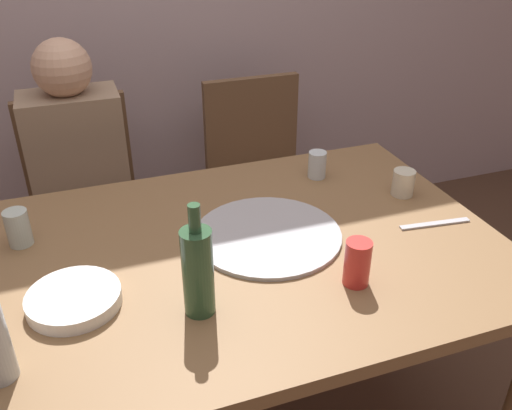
{
  "coord_description": "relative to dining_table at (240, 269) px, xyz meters",
  "views": [
    {
      "loc": [
        -0.38,
        -1.21,
        1.61
      ],
      "look_at": [
        0.09,
        0.12,
        0.8
      ],
      "focal_mm": 38.6,
      "sensor_mm": 36.0,
      "label": 1
    }
  ],
  "objects": [
    {
      "name": "table_knife",
      "position": [
        0.58,
        -0.08,
        0.08
      ],
      "size": [
        0.22,
        0.05,
        0.01
      ],
      "primitive_type": "cube",
      "rotation": [
        0.0,
        0.0,
        6.17
      ],
      "color": "#B7B7BC",
      "rests_on": "dining_table"
    },
    {
      "name": "soda_can",
      "position": [
        0.23,
        -0.25,
        0.14
      ],
      "size": [
        0.07,
        0.07,
        0.12
      ],
      "primitive_type": "cylinder",
      "color": "red",
      "rests_on": "dining_table"
    },
    {
      "name": "tumbler_near",
      "position": [
        0.39,
        0.32,
        0.12
      ],
      "size": [
        0.06,
        0.06,
        0.09
      ],
      "primitive_type": "cylinder",
      "color": "silver",
      "rests_on": "dining_table"
    },
    {
      "name": "beer_bottle",
      "position": [
        -0.17,
        -0.22,
        0.19
      ],
      "size": [
        0.07,
        0.07,
        0.29
      ],
      "color": "#2D5133",
      "rests_on": "dining_table"
    },
    {
      "name": "dining_table",
      "position": [
        0.0,
        0.0,
        0.0
      ],
      "size": [
        1.47,
        1.01,
        0.75
      ],
      "color": "olive",
      "rests_on": "ground_plane"
    },
    {
      "name": "chair_right",
      "position": [
        0.39,
        0.91,
        -0.16
      ],
      "size": [
        0.44,
        0.44,
        0.9
      ],
      "rotation": [
        0.0,
        0.0,
        3.14
      ],
      "color": "brown",
      "rests_on": "ground_plane"
    },
    {
      "name": "guest_in_sweater",
      "position": [
        -0.38,
        0.76,
        -0.04
      ],
      "size": [
        0.36,
        0.56,
        1.17
      ],
      "rotation": [
        0.0,
        0.0,
        3.14
      ],
      "color": "#937A60",
      "rests_on": "ground_plane"
    },
    {
      "name": "pizza_tray",
      "position": [
        0.09,
        0.02,
        0.08
      ],
      "size": [
        0.42,
        0.42,
        0.01
      ],
      "primitive_type": "cylinder",
      "color": "#ADADB2",
      "rests_on": "dining_table"
    },
    {
      "name": "plate_stack",
      "position": [
        -0.45,
        -0.1,
        0.09
      ],
      "size": [
        0.22,
        0.22,
        0.03
      ],
      "primitive_type": "cylinder",
      "color": "white",
      "rests_on": "dining_table"
    },
    {
      "name": "wine_glass",
      "position": [
        0.59,
        0.11,
        0.12
      ],
      "size": [
        0.07,
        0.07,
        0.08
      ],
      "primitive_type": "cylinder",
      "color": "beige",
      "rests_on": "dining_table"
    },
    {
      "name": "chair_left",
      "position": [
        -0.38,
        0.91,
        -0.16
      ],
      "size": [
        0.44,
        0.44,
        0.9
      ],
      "rotation": [
        0.0,
        0.0,
        3.14
      ],
      "color": "brown",
      "rests_on": "ground_plane"
    },
    {
      "name": "tumbler_far",
      "position": [
        -0.57,
        0.22,
        0.13
      ],
      "size": [
        0.07,
        0.07,
        0.1
      ],
      "primitive_type": "cylinder",
      "color": "#B7C6BC",
      "rests_on": "dining_table"
    }
  ]
}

